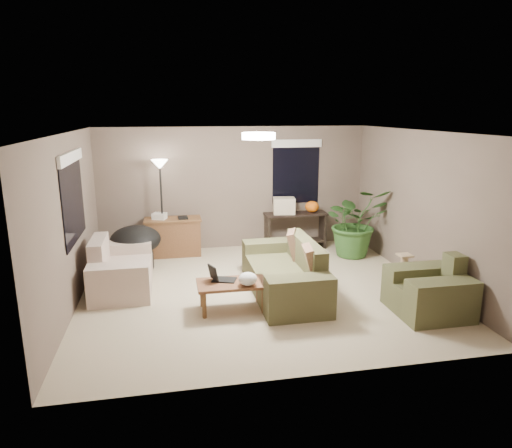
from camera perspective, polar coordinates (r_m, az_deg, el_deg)
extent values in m
plane|color=#BCAF8C|center=(7.40, 0.30, -8.29)|extent=(5.50, 5.50, 0.00)
plane|color=white|center=(6.86, 0.33, 11.44)|extent=(5.50, 5.50, 0.00)
plane|color=#6A594E|center=(9.44, -2.69, 4.49)|extent=(5.50, 0.00, 5.50)
plane|color=#6A594E|center=(4.69, 6.37, -5.45)|extent=(5.50, 0.00, 5.50)
plane|color=#6A594E|center=(7.03, -22.23, 0.16)|extent=(0.00, 5.00, 5.00)
plane|color=#6A594E|center=(8.02, 19.97, 1.96)|extent=(0.00, 5.00, 5.00)
cube|color=brown|center=(7.25, 3.40, -7.02)|extent=(0.95, 1.48, 0.42)
cube|color=#48472B|center=(7.20, 6.27, -3.63)|extent=(0.22, 1.48, 0.43)
cube|color=#4A492C|center=(6.39, 5.49, -9.15)|extent=(0.95, 0.36, 0.60)
cube|color=#49472B|center=(8.06, 1.78, -4.13)|extent=(0.95, 0.36, 0.60)
cube|color=#8C7251|center=(6.77, 6.87, -4.67)|extent=(0.30, 0.48, 0.47)
cube|color=#8C7251|center=(7.59, 4.80, -2.55)|extent=(0.37, 0.50, 0.47)
cube|color=beige|center=(7.72, -16.30, -6.23)|extent=(0.90, 0.88, 0.42)
cube|color=beige|center=(7.63, -19.06, -3.32)|extent=(0.22, 0.88, 0.43)
cube|color=beige|center=(7.11, -16.77, -7.25)|extent=(0.90, 0.36, 0.60)
cube|color=beige|center=(8.28, -15.99, -4.19)|extent=(0.90, 0.36, 0.60)
cube|color=brown|center=(6.99, 20.67, -8.74)|extent=(0.95, 0.28, 0.42)
cube|color=#4D4F2F|center=(7.04, 23.51, -5.16)|extent=(0.22, 0.28, 0.43)
cube|color=brown|center=(6.71, 22.16, -9.00)|extent=(0.95, 0.36, 0.60)
cube|color=#4A4C2E|center=(7.21, 19.41, -7.16)|extent=(0.95, 0.36, 0.60)
cube|color=brown|center=(6.59, -3.00, -7.44)|extent=(1.00, 0.55, 0.04)
cylinder|color=brown|center=(6.44, -6.48, -10.05)|extent=(0.06, 0.06, 0.38)
cylinder|color=brown|center=(6.55, 0.96, -9.53)|extent=(0.06, 0.06, 0.38)
cylinder|color=brown|center=(6.81, -6.76, -8.69)|extent=(0.06, 0.06, 0.38)
cylinder|color=brown|center=(6.91, 0.26, -8.24)|extent=(0.06, 0.06, 0.38)
cube|color=black|center=(6.66, -3.99, -6.96)|extent=(0.39, 0.33, 0.02)
cube|color=black|center=(6.60, -5.39, -6.07)|extent=(0.14, 0.24, 0.22)
ellipsoid|color=white|center=(6.44, -1.05, -6.87)|extent=(0.27, 0.25, 0.19)
cube|color=brown|center=(9.19, -10.28, -1.72)|extent=(1.05, 0.45, 0.71)
cube|color=brown|center=(9.09, -10.38, 0.56)|extent=(1.10, 0.50, 0.04)
cube|color=silver|center=(9.08, -11.98, 0.98)|extent=(0.30, 0.28, 0.12)
cube|color=black|center=(9.04, -9.12, 0.79)|extent=(0.20, 0.23, 0.04)
cube|color=black|center=(9.47, 4.98, 1.27)|extent=(1.30, 0.40, 0.04)
cube|color=black|center=(9.41, 1.41, -1.11)|extent=(0.05, 0.38, 0.71)
cube|color=black|center=(9.73, 8.33, -0.74)|extent=(0.05, 0.38, 0.71)
cube|color=black|center=(9.61, 4.90, -2.11)|extent=(1.25, 0.36, 0.03)
ellipsoid|color=orange|center=(9.54, 7.02, 2.16)|extent=(0.36, 0.36, 0.23)
cube|color=beige|center=(9.36, 3.53, 2.30)|extent=(0.48, 0.39, 0.33)
cylinder|color=black|center=(8.60, -14.66, -4.47)|extent=(0.60, 0.60, 0.30)
ellipsoid|color=black|center=(8.49, -14.83, -1.90)|extent=(1.03, 1.03, 0.50)
cylinder|color=black|center=(9.24, -11.39, -3.92)|extent=(0.28, 0.28, 0.02)
cylinder|color=black|center=(9.01, -11.66, 1.48)|extent=(0.04, 0.04, 1.78)
cone|color=white|center=(8.86, -11.95, 7.30)|extent=(0.32, 0.32, 0.18)
cylinder|color=white|center=(6.86, 0.33, 10.94)|extent=(0.50, 0.50, 0.10)
imported|color=#2D5923|center=(9.18, 12.24, -0.65)|extent=(1.24, 1.38, 1.07)
cube|color=tan|center=(8.08, 17.86, -6.91)|extent=(0.32, 0.32, 0.03)
cylinder|color=tan|center=(8.00, 17.98, -5.34)|extent=(0.12, 0.12, 0.44)
cube|color=tan|center=(7.93, 18.11, -3.73)|extent=(0.22, 0.22, 0.03)
cube|color=black|center=(7.26, -21.90, 3.02)|extent=(0.01, 1.50, 1.30)
cube|color=white|center=(7.18, -22.18, 7.73)|extent=(0.05, 1.56, 0.16)
cube|color=black|center=(9.66, 5.01, 6.46)|extent=(1.00, 0.01, 1.30)
cube|color=white|center=(9.58, 5.12, 10.01)|extent=(1.06, 0.05, 0.16)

